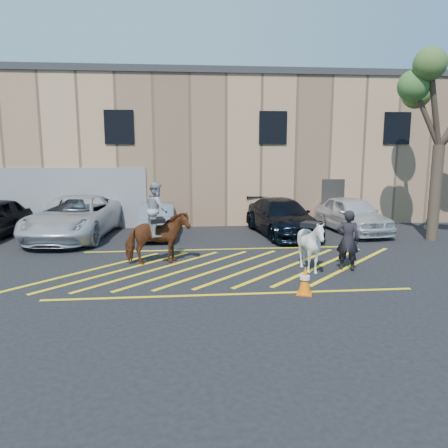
{
  "coord_description": "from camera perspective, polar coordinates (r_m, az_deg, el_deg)",
  "views": [
    {
      "loc": [
        -1.24,
        -13.37,
        3.69
      ],
      "look_at": [
        0.07,
        0.2,
        1.3
      ],
      "focal_mm": 35.0,
      "sensor_mm": 36.0,
      "label": 1
    }
  ],
  "objects": [
    {
      "name": "warehouse",
      "position": [
        25.39,
        -2.78,
        9.85
      ],
      "size": [
        32.42,
        10.2,
        7.3
      ],
      "color": "tan",
      "rests_on": "ground"
    },
    {
      "name": "hatching_zone",
      "position": [
        13.63,
        -0.1,
        -5.73
      ],
      "size": [
        12.6,
        5.12,
        0.01
      ],
      "color": "yellow",
      "rests_on": "ground"
    },
    {
      "name": "car_white_pickup",
      "position": [
        19.02,
        -18.91,
        0.85
      ],
      "size": [
        3.51,
        6.46,
        1.72
      ],
      "primitive_type": "imported",
      "rotation": [
        0.0,
        0.0,
        -0.11
      ],
      "color": "silver",
      "rests_on": "ground"
    },
    {
      "name": "car_blue_suv",
      "position": [
        18.83,
        7.56,
        0.9
      ],
      "size": [
        2.77,
        5.44,
        1.51
      ],
      "primitive_type": "imported",
      "rotation": [
        0.0,
        0.0,
        0.13
      ],
      "color": "black",
      "rests_on": "ground"
    },
    {
      "name": "car_silver_sedan",
      "position": [
        18.63,
        -8.74,
        0.52
      ],
      "size": [
        1.45,
        4.1,
        1.35
      ],
      "primitive_type": "imported",
      "rotation": [
        0.0,
        0.0,
        0.01
      ],
      "color": "gray",
      "rests_on": "ground"
    },
    {
      "name": "ground",
      "position": [
        13.92,
        -0.22,
        -5.42
      ],
      "size": [
        90.0,
        90.0,
        0.0
      ],
      "primitive_type": "plane",
      "color": "black",
      "rests_on": "ground"
    },
    {
      "name": "mounted_bay",
      "position": [
        14.02,
        -8.72,
        -0.97
      ],
      "size": [
        2.14,
        1.32,
        2.63
      ],
      "color": "brown",
      "rests_on": "ground"
    },
    {
      "name": "handler",
      "position": [
        13.72,
        15.85,
        -2.06
      ],
      "size": [
        0.8,
        0.67,
        1.85
      ],
      "primitive_type": "imported",
      "rotation": [
        0.0,
        0.0,
        2.74
      ],
      "color": "black",
      "rests_on": "ground"
    },
    {
      "name": "car_white_suv",
      "position": [
        20.01,
        16.37,
        1.2
      ],
      "size": [
        2.43,
        4.82,
        1.57
      ],
      "primitive_type": "imported",
      "rotation": [
        0.0,
        0.0,
        0.13
      ],
      "color": "white",
      "rests_on": "ground"
    },
    {
      "name": "traffic_cone",
      "position": [
        11.36,
        10.51,
        -7.25
      ],
      "size": [
        0.49,
        0.49,
        0.73
      ],
      "color": "#F15709",
      "rests_on": "ground"
    },
    {
      "name": "saddled_white",
      "position": [
        13.26,
        11.32,
        -2.76
      ],
      "size": [
        1.94,
        1.97,
        1.62
      ],
      "color": "silver",
      "rests_on": "ground"
    },
    {
      "name": "tree",
      "position": [
        19.36,
        26.7,
        14.86
      ],
      "size": [
        3.99,
        4.37,
        7.31
      ],
      "color": "#4D3F2E",
      "rests_on": "ground"
    }
  ]
}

